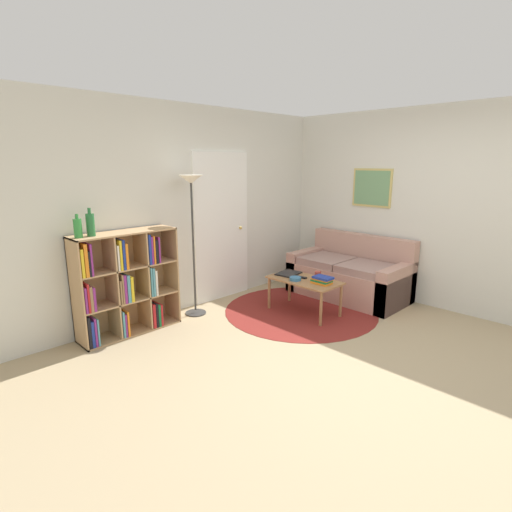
% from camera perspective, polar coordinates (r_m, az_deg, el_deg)
% --- Properties ---
extents(ground_plane, '(14.00, 14.00, 0.00)m').
position_cam_1_polar(ground_plane, '(4.17, 14.51, -14.22)').
color(ground_plane, tan).
extents(wall_back, '(7.05, 0.11, 2.60)m').
position_cam_1_polar(wall_back, '(5.38, -7.41, 6.67)').
color(wall_back, silver).
rests_on(wall_back, ground_plane).
extents(wall_right, '(0.08, 5.40, 2.60)m').
position_cam_1_polar(wall_right, '(6.12, 15.48, 7.24)').
color(wall_right, silver).
rests_on(wall_right, ground_plane).
extents(rug, '(1.97, 1.97, 0.01)m').
position_cam_1_polar(rug, '(5.30, 6.37, -7.72)').
color(rug, maroon).
rests_on(rug, ground_plane).
extents(bookshelf, '(1.14, 0.34, 1.16)m').
position_cam_1_polar(bookshelf, '(4.67, -18.41, -3.83)').
color(bookshelf, tan).
rests_on(bookshelf, ground_plane).
extents(floor_lamp, '(0.29, 0.29, 1.75)m').
position_cam_1_polar(floor_lamp, '(4.90, -9.19, 7.88)').
color(floor_lamp, '#333333').
rests_on(floor_lamp, ground_plane).
extents(couch, '(0.86, 1.62, 0.87)m').
position_cam_1_polar(couch, '(5.93, 13.38, -2.75)').
color(couch, tan).
rests_on(couch, ground_plane).
extents(coffee_table, '(0.49, 0.92, 0.45)m').
position_cam_1_polar(coffee_table, '(5.12, 6.92, -3.87)').
color(coffee_table, '#996B42').
rests_on(coffee_table, ground_plane).
extents(laptop, '(0.34, 0.28, 0.02)m').
position_cam_1_polar(laptop, '(5.31, 4.66, -2.50)').
color(laptop, black).
rests_on(laptop, coffee_table).
extents(bowl, '(0.15, 0.15, 0.04)m').
position_cam_1_polar(bowl, '(5.04, 5.64, -3.25)').
color(bowl, teal).
rests_on(bowl, coffee_table).
extents(book_stack_on_table, '(0.17, 0.24, 0.09)m').
position_cam_1_polar(book_stack_on_table, '(4.94, 9.43, -3.41)').
color(book_stack_on_table, orange).
rests_on(book_stack_on_table, coffee_table).
extents(cup, '(0.08, 0.08, 0.09)m').
position_cam_1_polar(cup, '(5.15, 8.83, -2.70)').
color(cup, '#A33D33').
rests_on(cup, coffee_table).
extents(remote, '(0.06, 0.16, 0.02)m').
position_cam_1_polar(remote, '(5.15, 6.45, -3.02)').
color(remote, black).
rests_on(remote, coffee_table).
extents(bottle_left, '(0.08, 0.08, 0.24)m').
position_cam_1_polar(bottle_left, '(4.33, -24.11, 3.68)').
color(bottle_left, '#2D8438').
rests_on(bottle_left, bookshelf).
extents(bottle_middle, '(0.08, 0.08, 0.29)m').
position_cam_1_polar(bottle_middle, '(4.38, -22.57, 4.19)').
color(bottle_middle, '#236633').
rests_on(bottle_middle, bookshelf).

